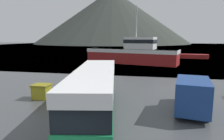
# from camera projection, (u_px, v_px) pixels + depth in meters

# --- Properties ---
(water_surface) EXTENTS (240.00, 240.00, 0.00)m
(water_surface) POSITION_uv_depth(u_px,v_px,m) (149.00, 45.00, 143.90)
(water_surface) COLOR slate
(water_surface) RESTS_ON ground
(hill_backdrop) EXTENTS (147.74, 147.74, 51.30)m
(hill_backdrop) POSITION_uv_depth(u_px,v_px,m) (112.00, 17.00, 194.69)
(hill_backdrop) COLOR #2D332D
(hill_backdrop) RESTS_ON ground
(tour_bus) EXTENTS (4.71, 11.93, 3.18)m
(tour_bus) POSITION_uv_depth(u_px,v_px,m) (95.00, 90.00, 13.65)
(tour_bus) COLOR #146B3D
(tour_bus) RESTS_ON ground
(delivery_van) EXTENTS (2.93, 5.60, 2.48)m
(delivery_van) POSITION_uv_depth(u_px,v_px,m) (192.00, 94.00, 14.26)
(delivery_van) COLOR navy
(delivery_van) RESTS_ON ground
(fishing_boat) EXTENTS (19.59, 9.15, 11.68)m
(fishing_boat) POSITION_uv_depth(u_px,v_px,m) (133.00, 53.00, 41.57)
(fishing_boat) COLOR maroon
(fishing_boat) RESTS_ON water_surface
(storage_bin) EXTENTS (1.52, 1.27, 1.28)m
(storage_bin) POSITION_uv_depth(u_px,v_px,m) (42.00, 91.00, 17.56)
(storage_bin) COLOR olive
(storage_bin) RESTS_ON ground
(small_boat) EXTENTS (7.63, 3.21, 1.10)m
(small_boat) POSITION_uv_depth(u_px,v_px,m) (193.00, 56.00, 52.01)
(small_boat) COLOR maroon
(small_boat) RESTS_ON water_surface
(mooring_bollard) EXTENTS (0.39, 0.39, 0.86)m
(mooring_bollard) POSITION_uv_depth(u_px,v_px,m) (74.00, 73.00, 27.55)
(mooring_bollard) COLOR #4C4C51
(mooring_bollard) RESTS_ON ground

